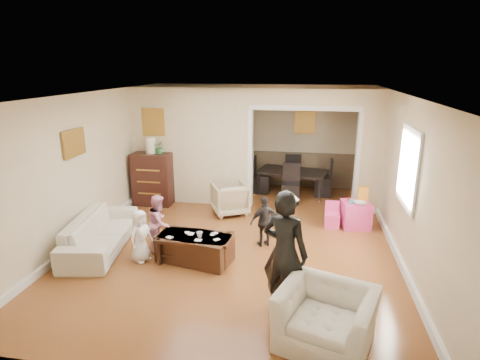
% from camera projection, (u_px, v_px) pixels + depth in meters
% --- Properties ---
extents(floor, '(7.00, 7.00, 0.00)m').
position_uv_depth(floor, '(238.00, 238.00, 7.32)').
color(floor, brown).
rests_on(floor, ground).
extents(partition_left, '(2.75, 0.18, 2.60)m').
position_uv_depth(partition_left, '(192.00, 147.00, 8.88)').
color(partition_left, beige).
rests_on(partition_left, ground).
extents(partition_right, '(0.55, 0.18, 2.60)m').
position_uv_depth(partition_right, '(370.00, 153.00, 8.26)').
color(partition_right, beige).
rests_on(partition_right, ground).
extents(partition_header, '(2.22, 0.18, 0.35)m').
position_uv_depth(partition_header, '(306.00, 97.00, 8.17)').
color(partition_header, beige).
rests_on(partition_header, partition_right).
extents(window_pane, '(0.03, 0.95, 1.10)m').
position_uv_depth(window_pane, '(409.00, 168.00, 6.07)').
color(window_pane, white).
rests_on(window_pane, ground).
extents(framed_art_partition, '(0.45, 0.03, 0.55)m').
position_uv_depth(framed_art_partition, '(153.00, 122.00, 8.77)').
color(framed_art_partition, brown).
rests_on(framed_art_partition, partition_left).
extents(framed_art_sofa_wall, '(0.03, 0.55, 0.40)m').
position_uv_depth(framed_art_sofa_wall, '(74.00, 143.00, 6.69)').
color(framed_art_sofa_wall, brown).
extents(framed_art_alcove, '(0.45, 0.03, 0.55)m').
position_uv_depth(framed_art_alcove, '(305.00, 122.00, 9.93)').
color(framed_art_alcove, brown).
extents(sofa, '(1.10, 2.12, 0.59)m').
position_uv_depth(sofa, '(100.00, 232.00, 6.82)').
color(sofa, white).
rests_on(sofa, ground).
extents(armchair_back, '(0.95, 0.96, 0.66)m').
position_uv_depth(armchair_back, '(230.00, 199.00, 8.44)').
color(armchair_back, '#C4AE88').
rests_on(armchair_back, ground).
extents(armchair_front, '(1.27, 1.19, 0.67)m').
position_uv_depth(armchair_front, '(326.00, 318.00, 4.45)').
color(armchair_front, white).
rests_on(armchair_front, ground).
extents(dresser, '(0.86, 0.48, 1.18)m').
position_uv_depth(dresser, '(153.00, 179.00, 8.95)').
color(dresser, black).
rests_on(dresser, ground).
extents(table_lamp, '(0.22, 0.22, 0.36)m').
position_uv_depth(table_lamp, '(151.00, 145.00, 8.73)').
color(table_lamp, '#F5E8C8').
rests_on(table_lamp, dresser).
extents(potted_plant, '(0.26, 0.23, 0.29)m').
position_uv_depth(potted_plant, '(160.00, 147.00, 8.71)').
color(potted_plant, '#30692E').
rests_on(potted_plant, dresser).
extents(coffee_table, '(1.27, 0.82, 0.44)m').
position_uv_depth(coffee_table, '(195.00, 248.00, 6.40)').
color(coffee_table, '#391B12').
rests_on(coffee_table, ground).
extents(coffee_cup, '(0.12, 0.12, 0.09)m').
position_uv_depth(coffee_cup, '(200.00, 235.00, 6.27)').
color(coffee_cup, silver).
rests_on(coffee_cup, coffee_table).
extents(play_table, '(0.59, 0.59, 0.50)m').
position_uv_depth(play_table, '(355.00, 215.00, 7.76)').
color(play_table, '#ED3E8F').
rests_on(play_table, ground).
extents(cereal_box, '(0.21, 0.10, 0.30)m').
position_uv_depth(cereal_box, '(363.00, 194.00, 7.72)').
color(cereal_box, yellow).
rests_on(cereal_box, play_table).
extents(cyan_cup, '(0.08, 0.08, 0.08)m').
position_uv_depth(cyan_cup, '(352.00, 201.00, 7.65)').
color(cyan_cup, '#28CAC6').
rests_on(cyan_cup, play_table).
extents(toy_block, '(0.10, 0.09, 0.05)m').
position_uv_depth(toy_block, '(350.00, 199.00, 7.82)').
color(toy_block, red).
rests_on(toy_block, play_table).
extents(play_bowl, '(0.27, 0.27, 0.06)m').
position_uv_depth(play_bowl, '(360.00, 203.00, 7.56)').
color(play_bowl, beige).
rests_on(play_bowl, play_table).
extents(dining_table, '(1.80, 1.23, 0.58)m').
position_uv_depth(dining_table, '(292.00, 182.00, 9.73)').
color(dining_table, black).
rests_on(dining_table, ground).
extents(adult_person, '(0.71, 0.59, 1.65)m').
position_uv_depth(adult_person, '(285.00, 253.00, 4.91)').
color(adult_person, black).
rests_on(adult_person, ground).
extents(child_kneel_a, '(0.42, 0.50, 0.87)m').
position_uv_depth(child_kneel_a, '(140.00, 236.00, 6.34)').
color(child_kneel_a, white).
rests_on(child_kneel_a, ground).
extents(child_kneel_b, '(0.43, 0.52, 0.98)m').
position_uv_depth(child_kneel_b, '(159.00, 223.00, 6.72)').
color(child_kneel_b, pink).
rests_on(child_kneel_b, ground).
extents(child_toddler, '(0.57, 0.44, 0.90)m').
position_uv_depth(child_toddler, '(265.00, 222.00, 6.88)').
color(child_toddler, black).
rests_on(child_toddler, ground).
extents(craft_papers, '(0.88, 0.41, 0.00)m').
position_uv_depth(craft_papers, '(198.00, 236.00, 6.32)').
color(craft_papers, white).
rests_on(craft_papers, coffee_table).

